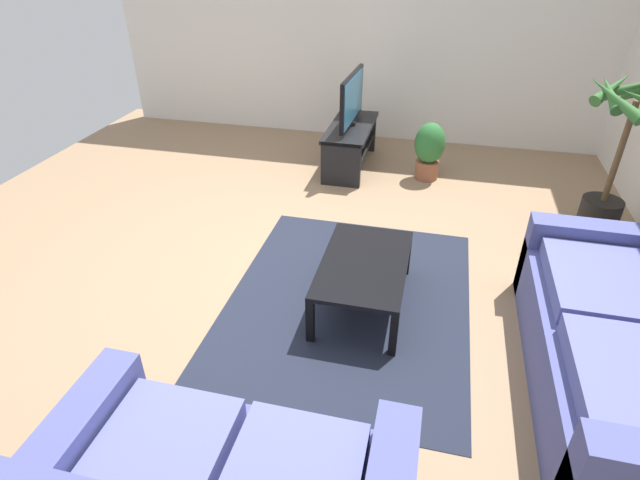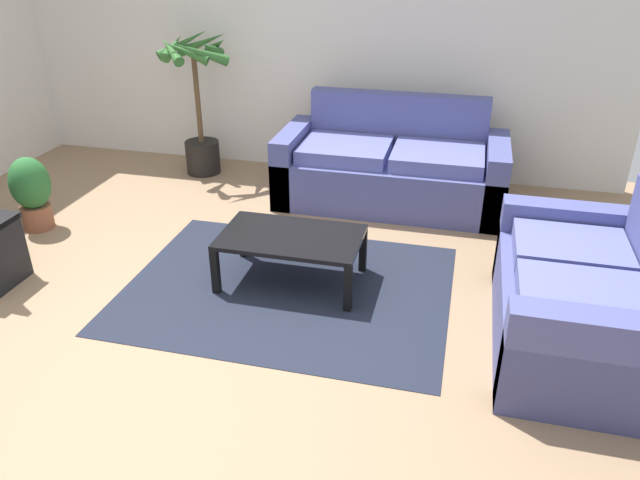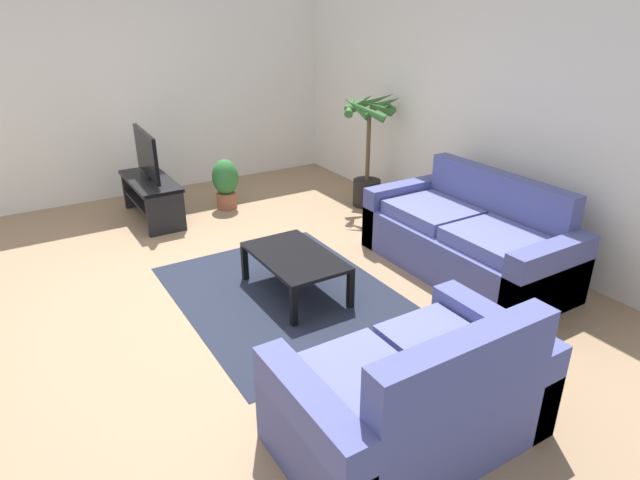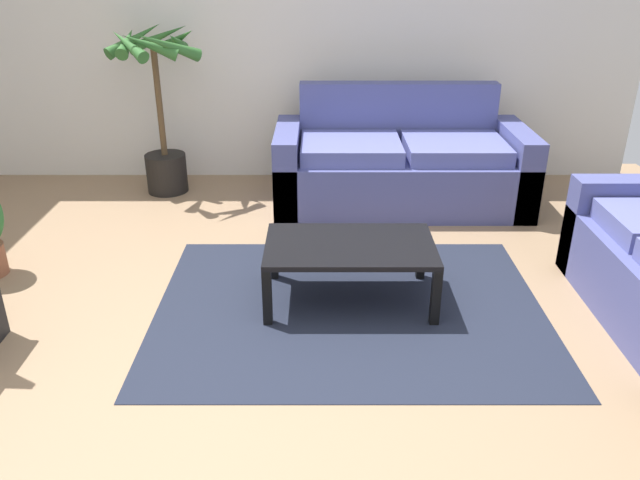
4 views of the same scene
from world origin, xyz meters
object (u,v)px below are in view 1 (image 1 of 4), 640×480
Objects in this scene: couch_main at (631,355)px; coffee_table at (364,267)px; tv_stand at (350,140)px; potted_palm at (618,159)px; potted_plant_small at (429,149)px; tv at (352,99)px.

coffee_table is at bearing -106.67° from couch_main.
potted_palm is (0.93, 2.38, 0.38)m from tv_stand.
tv_stand is 2.58m from potted_palm.
couch_main is at bearing -8.00° from potted_palm.
potted_palm is at bearing 62.05° from potted_plant_small.
tv_stand is 0.46m from tv.
tv_stand is at bearing -92.29° from tv.
tv_stand is at bearing -111.29° from potted_palm.
couch_main is 3.22× the size of potted_plant_small.
tv_stand is 1.80× the size of potted_plant_small.
coffee_table is 0.70× the size of potted_palm.
couch_main is 1.43× the size of potted_palm.
tv reaches higher than couch_main.
tv is at bearing -111.32° from potted_palm.
couch_main is at bearing 36.37° from tv.
tv_stand is at bearing -143.59° from couch_main.
couch_main is 3.01m from potted_plant_small.
tv is 0.95× the size of coffee_table.
potted_palm is (-1.46, 1.83, 0.38)m from coffee_table.
couch_main is at bearing 73.33° from coffee_table.
tv is (0.00, 0.00, 0.46)m from tv_stand.
couch_main is 1.99m from potted_palm.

